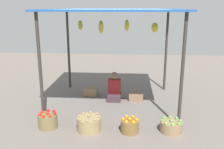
{
  "coord_description": "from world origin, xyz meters",
  "views": [
    {
      "loc": [
        0.42,
        -6.2,
        2.48
      ],
      "look_at": [
        0.0,
        -0.62,
        0.95
      ],
      "focal_mm": 39.96,
      "sensor_mm": 36.0,
      "label": 1
    }
  ],
  "objects_px": {
    "basket_green_apples": "(171,126)",
    "vendor_person": "(114,89)",
    "basket_red_tomatoes": "(48,120)",
    "basket_oranges": "(130,126)",
    "wooden_crate_stacked_rear": "(136,96)",
    "wooden_crate_near_vendor": "(91,91)",
    "basket_potatoes": "(89,124)"
  },
  "relations": [
    {
      "from": "basket_potatoes",
      "to": "wooden_crate_stacked_rear",
      "type": "distance_m",
      "value": 2.07
    },
    {
      "from": "vendor_person",
      "to": "wooden_crate_stacked_rear",
      "type": "relative_size",
      "value": 2.07
    },
    {
      "from": "basket_green_apples",
      "to": "wooden_crate_near_vendor",
      "type": "height_order",
      "value": "basket_green_apples"
    },
    {
      "from": "vendor_person",
      "to": "basket_oranges",
      "type": "height_order",
      "value": "vendor_person"
    },
    {
      "from": "basket_red_tomatoes",
      "to": "basket_green_apples",
      "type": "height_order",
      "value": "basket_red_tomatoes"
    },
    {
      "from": "wooden_crate_stacked_rear",
      "to": "basket_potatoes",
      "type": "bearing_deg",
      "value": -118.71
    },
    {
      "from": "basket_red_tomatoes",
      "to": "wooden_crate_stacked_rear",
      "type": "distance_m",
      "value": 2.57
    },
    {
      "from": "basket_potatoes",
      "to": "basket_oranges",
      "type": "relative_size",
      "value": 1.33
    },
    {
      "from": "basket_potatoes",
      "to": "basket_green_apples",
      "type": "xyz_separation_m",
      "value": [
        1.68,
        0.07,
        -0.03
      ]
    },
    {
      "from": "basket_potatoes",
      "to": "wooden_crate_near_vendor",
      "type": "distance_m",
      "value": 2.14
    },
    {
      "from": "basket_potatoes",
      "to": "basket_oranges",
      "type": "bearing_deg",
      "value": -0.59
    },
    {
      "from": "basket_red_tomatoes",
      "to": "basket_oranges",
      "type": "bearing_deg",
      "value": -2.38
    },
    {
      "from": "vendor_person",
      "to": "basket_red_tomatoes",
      "type": "xyz_separation_m",
      "value": [
        -1.29,
        -1.74,
        -0.14
      ]
    },
    {
      "from": "basket_potatoes",
      "to": "basket_oranges",
      "type": "xyz_separation_m",
      "value": [
        0.84,
        -0.01,
        -0.01
      ]
    },
    {
      "from": "vendor_person",
      "to": "basket_oranges",
      "type": "distance_m",
      "value": 1.87
    },
    {
      "from": "basket_oranges",
      "to": "basket_green_apples",
      "type": "bearing_deg",
      "value": 5.46
    },
    {
      "from": "wooden_crate_near_vendor",
      "to": "wooden_crate_stacked_rear",
      "type": "relative_size",
      "value": 0.98
    },
    {
      "from": "basket_red_tomatoes",
      "to": "wooden_crate_stacked_rear",
      "type": "relative_size",
      "value": 1.06
    },
    {
      "from": "basket_potatoes",
      "to": "wooden_crate_stacked_rear",
      "type": "xyz_separation_m",
      "value": [
        0.99,
        1.82,
        -0.04
      ]
    },
    {
      "from": "wooden_crate_near_vendor",
      "to": "basket_red_tomatoes",
      "type": "bearing_deg",
      "value": -105.93
    },
    {
      "from": "wooden_crate_near_vendor",
      "to": "vendor_person",
      "type": "bearing_deg",
      "value": -24.33
    },
    {
      "from": "vendor_person",
      "to": "basket_green_apples",
      "type": "bearing_deg",
      "value": -53.52
    },
    {
      "from": "vendor_person",
      "to": "basket_red_tomatoes",
      "type": "height_order",
      "value": "vendor_person"
    },
    {
      "from": "basket_green_apples",
      "to": "basket_potatoes",
      "type": "bearing_deg",
      "value": -177.55
    },
    {
      "from": "vendor_person",
      "to": "wooden_crate_stacked_rear",
      "type": "height_order",
      "value": "vendor_person"
    },
    {
      "from": "vendor_person",
      "to": "wooden_crate_stacked_rear",
      "type": "xyz_separation_m",
      "value": [
        0.6,
        0.01,
        -0.19
      ]
    },
    {
      "from": "basket_green_apples",
      "to": "vendor_person",
      "type": "bearing_deg",
      "value": 126.48
    },
    {
      "from": "basket_green_apples",
      "to": "basket_oranges",
      "type": "bearing_deg",
      "value": -174.54
    },
    {
      "from": "basket_red_tomatoes",
      "to": "basket_oranges",
      "type": "relative_size",
      "value": 1.09
    },
    {
      "from": "basket_green_apples",
      "to": "wooden_crate_stacked_rear",
      "type": "distance_m",
      "value": 1.87
    },
    {
      "from": "basket_green_apples",
      "to": "wooden_crate_stacked_rear",
      "type": "xyz_separation_m",
      "value": [
        -0.69,
        1.74,
        -0.01
      ]
    },
    {
      "from": "basket_red_tomatoes",
      "to": "vendor_person",
      "type": "bearing_deg",
      "value": 53.53
    }
  ]
}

